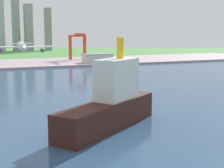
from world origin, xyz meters
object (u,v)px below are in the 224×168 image
object	(u,v)px
cargo_ship	(111,103)
warehouse_annex	(97,58)
airplane_landing	(21,46)
port_crane_red	(78,40)

from	to	relation	value
cargo_ship	warehouse_annex	world-z (taller)	cargo_ship
airplane_landing	port_crane_red	xyz separation A→B (m)	(140.82, 340.86, -6.07)
airplane_landing	warehouse_annex	xyz separation A→B (m)	(150.11, 278.36, -30.04)
airplane_landing	warehouse_annex	world-z (taller)	airplane_landing
airplane_landing	warehouse_annex	bearing A→B (deg)	61.66
cargo_ship	port_crane_red	bearing A→B (deg)	74.42
warehouse_annex	port_crane_red	bearing A→B (deg)	98.45
cargo_ship	warehouse_annex	bearing A→B (deg)	69.99
airplane_landing	port_crane_red	distance (m)	368.85
port_crane_red	warehouse_annex	bearing A→B (deg)	-81.55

